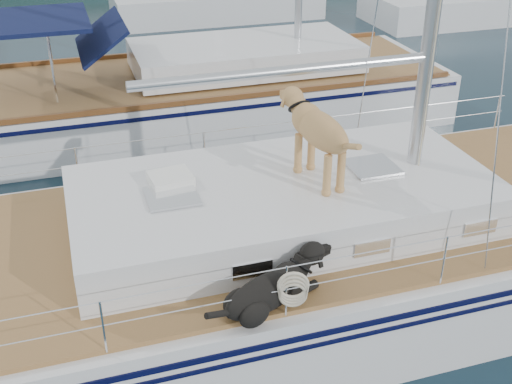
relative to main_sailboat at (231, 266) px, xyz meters
name	(u,v)px	position (x,y,z in m)	size (l,w,h in m)	color
ground	(225,309)	(-0.10, 0.01, -0.68)	(120.00, 120.00, 0.00)	black
main_sailboat	(231,266)	(0.00, 0.00, 0.00)	(12.00, 3.96, 14.01)	silver
neighbor_sailboat	(198,96)	(1.04, 6.45, -0.06)	(11.00, 3.50, 13.30)	silver
bg_boat_center	(216,4)	(3.90, 16.01, -0.23)	(7.20, 3.00, 11.65)	silver
bg_boat_east	(459,7)	(11.90, 13.01, -0.23)	(6.40, 3.00, 11.65)	silver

